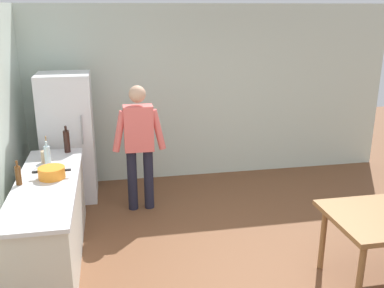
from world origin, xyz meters
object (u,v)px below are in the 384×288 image
refrigerator (68,138)px  person (139,140)px  cooking_pot (52,173)px  bottle_wine_dark (67,141)px  utensil_jar (46,156)px  bottle_water_clear (47,156)px  bottle_beer_brown (18,175)px

refrigerator → person: 1.10m
cooking_pot → bottle_wine_dark: bearing=84.0°
utensil_jar → bottle_wine_dark: bearing=58.2°
utensil_jar → cooking_pot: bearing=-77.0°
person → cooking_pot: size_ratio=4.25×
refrigerator → utensil_jar: refrigerator is taller
cooking_pot → utensil_jar: (-0.12, 0.52, 0.02)m
utensil_jar → bottle_wine_dark: (0.21, 0.34, 0.07)m
refrigerator → bottle_water_clear: (-0.13, -1.13, 0.13)m
bottle_beer_brown → bottle_water_clear: (0.23, 0.51, 0.02)m
utensil_jar → bottle_water_clear: (0.04, -0.14, 0.05)m
bottle_wine_dark → bottle_water_clear: size_ratio=1.13×
person → utensil_jar: bearing=-158.9°
bottle_wine_dark → person: bearing=5.5°
refrigerator → person: refrigerator is taller
cooking_pot → bottle_wine_dark: bottle_wine_dark is taller
bottle_wine_dark → cooking_pot: bearing=-96.0°
refrigerator → bottle_beer_brown: refrigerator is taller
cooking_pot → person: bearing=43.8°
cooking_pot → utensil_jar: size_ratio=1.25×
person → bottle_beer_brown: person is taller
person → bottle_water_clear: 1.22m
cooking_pot → bottle_water_clear: bottle_water_clear is taller
person → utensil_jar: person is taller
refrigerator → bottle_beer_brown: 1.68m
bottle_beer_brown → bottle_water_clear: size_ratio=0.87×
refrigerator → bottle_water_clear: refrigerator is taller
bottle_beer_brown → person: bearing=39.6°
bottle_beer_brown → bottle_water_clear: bearing=65.7°
bottle_wine_dark → bottle_water_clear: bottle_wine_dark is taller
refrigerator → bottle_water_clear: bearing=-96.6°
person → cooking_pot: 1.38m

